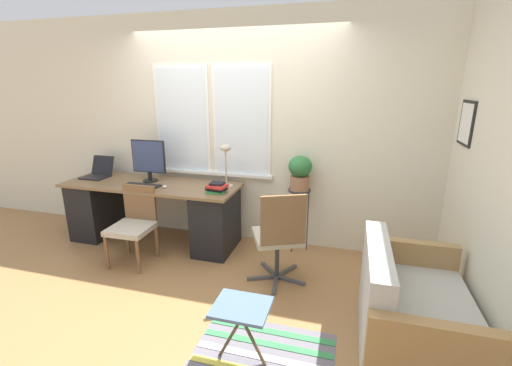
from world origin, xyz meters
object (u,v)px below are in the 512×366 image
at_px(book_stack, 217,188).
at_px(potted_plant, 300,171).
at_px(mouse, 165,187).
at_px(plant_stand, 299,198).
at_px(desk_chair_wooden, 134,223).
at_px(folding_stool, 241,312).
at_px(couch_loveseat, 410,315).
at_px(laptop, 98,173).
at_px(keyboard, 143,185).
at_px(monitor, 149,160).
at_px(office_chair_swivel, 279,236).
at_px(desk_lamp, 226,156).

height_order(book_stack, potted_plant, potted_plant).
height_order(mouse, plant_stand, mouse).
height_order(desk_chair_wooden, folding_stool, desk_chair_wooden).
bearing_deg(potted_plant, couch_loveseat, -52.35).
height_order(couch_loveseat, folding_stool, couch_loveseat).
relative_size(laptop, folding_stool, 0.73).
bearing_deg(potted_plant, folding_stool, -93.38).
height_order(keyboard, potted_plant, potted_plant).
height_order(couch_loveseat, plant_stand, couch_loveseat).
distance_m(desk_chair_wooden, potted_plant, 1.91).
relative_size(keyboard, couch_loveseat, 0.37).
xyz_separation_m(laptop, mouse, (1.08, -0.22, -0.04)).
bearing_deg(couch_loveseat, potted_plant, 37.65).
distance_m(monitor, plant_stand, 1.86).
distance_m(plant_stand, potted_plant, 0.31).
bearing_deg(plant_stand, desk_chair_wooden, -156.14).
xyz_separation_m(book_stack, desk_chair_wooden, (-0.83, -0.37, -0.36)).
height_order(laptop, keyboard, laptop).
bearing_deg(plant_stand, office_chair_swivel, -95.11).
bearing_deg(book_stack, desk_lamp, 85.12).
xyz_separation_m(monitor, folding_stool, (1.70, -1.64, -0.62)).
xyz_separation_m(desk_chair_wooden, potted_plant, (1.69, 0.75, 0.51)).
xyz_separation_m(laptop, potted_plant, (2.57, 0.17, 0.15)).
bearing_deg(book_stack, office_chair_swivel, -26.25).
bearing_deg(couch_loveseat, desk_lamp, 56.98).
relative_size(book_stack, couch_loveseat, 0.21).
bearing_deg(book_stack, potted_plant, 23.64).
relative_size(mouse, potted_plant, 0.17).
bearing_deg(laptop, book_stack, -6.75).
xyz_separation_m(laptop, desk_lamp, (1.73, 0.04, 0.30)).
bearing_deg(plant_stand, desk_lamp, -171.16).
bearing_deg(office_chair_swivel, potted_plant, -119.66).
bearing_deg(keyboard, couch_loveseat, -18.90).
xyz_separation_m(office_chair_swivel, folding_stool, (-0.04, -1.05, -0.10)).
relative_size(monitor, office_chair_swivel, 0.53).
bearing_deg(keyboard, folding_stool, -40.56).
height_order(office_chair_swivel, plant_stand, office_chair_swivel).
height_order(keyboard, mouse, mouse).
bearing_deg(desk_chair_wooden, laptop, 145.30).
relative_size(keyboard, desk_chair_wooden, 0.53).
bearing_deg(book_stack, keyboard, -179.48).
xyz_separation_m(office_chair_swivel, plant_stand, (0.07, 0.76, 0.14)).
relative_size(laptop, potted_plant, 0.86).
distance_m(laptop, book_stack, 1.73).
relative_size(mouse, plant_stand, 0.09).
bearing_deg(monitor, book_stack, -11.88).
height_order(desk_lamp, couch_loveseat, desk_lamp).
height_order(desk_chair_wooden, plant_stand, desk_chair_wooden).
xyz_separation_m(mouse, plant_stand, (1.49, 0.39, -0.13)).
bearing_deg(plant_stand, mouse, -165.32).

